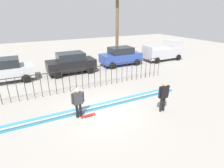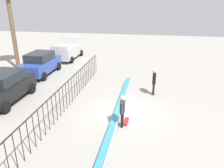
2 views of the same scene
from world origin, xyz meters
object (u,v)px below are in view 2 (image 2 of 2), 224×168
at_px(parked_car_black, 5,87).
at_px(pickup_truck, 69,49).
at_px(skateboarder, 122,108).
at_px(skateboard, 126,121).
at_px(parked_car_blue, 41,63).
at_px(camera_operator, 154,80).

relative_size(parked_car_black, pickup_truck, 0.91).
height_order(skateboarder, skateboard, skateboarder).
relative_size(parked_car_blue, pickup_truck, 0.91).
height_order(skateboard, camera_operator, camera_operator).
height_order(camera_operator, pickup_truck, pickup_truck).
distance_m(camera_operator, parked_car_black, 9.55).
relative_size(skateboarder, pickup_truck, 0.36).
distance_m(camera_operator, parked_car_blue, 9.88).
bearing_deg(camera_operator, pickup_truck, -130.12).
distance_m(camera_operator, pickup_truck, 12.39).
relative_size(skateboarder, camera_operator, 0.95).
bearing_deg(pickup_truck, parked_car_black, -176.68).
distance_m(parked_car_black, parked_car_blue, 5.42).
xyz_separation_m(skateboarder, pickup_truck, (12.77, 7.62, 0.02)).
xyz_separation_m(skateboarder, parked_car_blue, (7.09, 7.99, -0.05)).
height_order(skateboard, parked_car_blue, parked_car_blue).
height_order(skateboarder, camera_operator, camera_operator).
bearing_deg(parked_car_blue, pickup_truck, -4.33).
distance_m(skateboarder, parked_car_blue, 10.69).
xyz_separation_m(parked_car_black, parked_car_blue, (5.41, 0.36, 0.00)).
distance_m(skateboard, camera_operator, 4.30).
xyz_separation_m(camera_operator, parked_car_black, (-2.72, 9.15, -0.10)).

